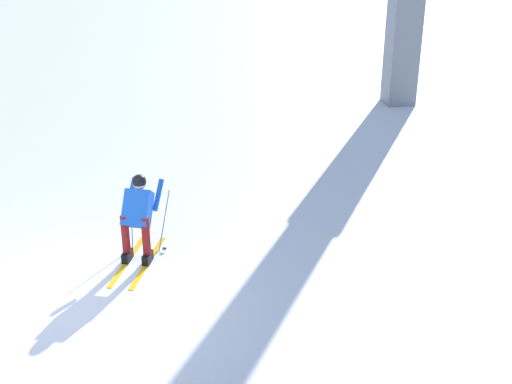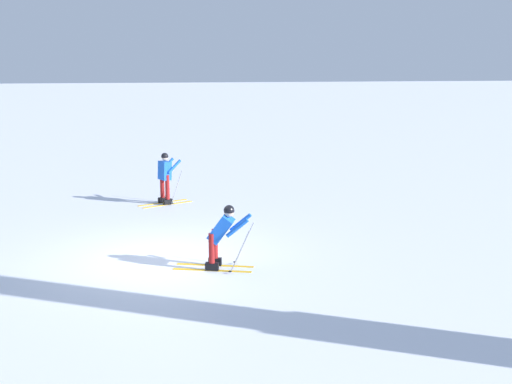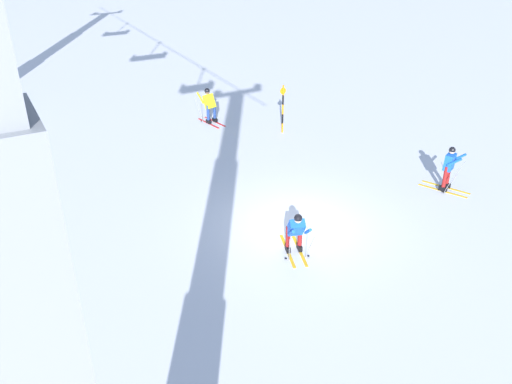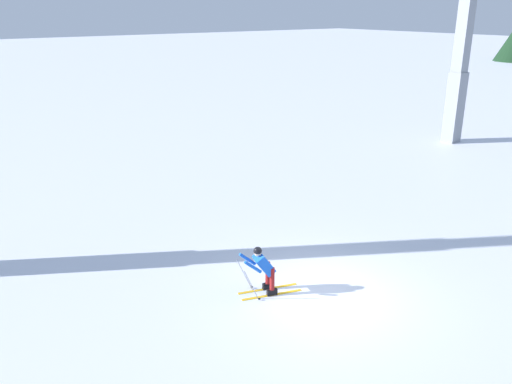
# 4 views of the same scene
# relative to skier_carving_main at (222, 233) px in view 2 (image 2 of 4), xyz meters

# --- Properties ---
(ground_plane) EXTENTS (260.00, 260.00, 0.00)m
(ground_plane) POSITION_rel_skier_carving_main_xyz_m (1.26, -0.99, -0.79)
(ground_plane) COLOR white
(skier_carving_main) EXTENTS (1.75, 1.05, 1.52)m
(skier_carving_main) POSITION_rel_skier_carving_main_xyz_m (0.00, 0.00, 0.00)
(skier_carving_main) COLOR yellow
(skier_carving_main) RESTS_ON ground_plane
(skier_distant_downhill) EXTENTS (1.71, 1.11, 1.61)m
(skier_distant_downhill) POSITION_rel_skier_carving_main_xyz_m (0.85, -6.62, 0.12)
(skier_distant_downhill) COLOR yellow
(skier_distant_downhill) RESTS_ON ground_plane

